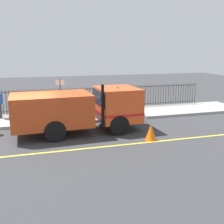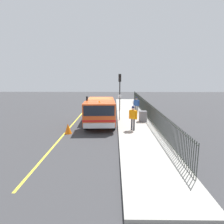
% 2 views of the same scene
% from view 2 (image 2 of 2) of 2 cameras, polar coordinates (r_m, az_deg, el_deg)
% --- Properties ---
extents(ground_plane, '(60.30, 60.30, 0.00)m').
position_cam_2_polar(ground_plane, '(18.84, -3.70, -1.67)').
color(ground_plane, '#38383A').
rests_on(ground_plane, ground).
extents(sidewalk_slab, '(2.94, 27.41, 0.15)m').
position_cam_2_polar(sidewalk_slab, '(18.85, 6.05, -1.47)').
color(sidewalk_slab, '#A3A099').
rests_on(sidewalk_slab, ground).
extents(lane_marking, '(0.12, 24.67, 0.01)m').
position_cam_2_polar(lane_marking, '(19.11, -9.97, -1.62)').
color(lane_marking, yellow).
rests_on(lane_marking, ground).
extents(work_truck, '(2.59, 6.33, 2.44)m').
position_cam_2_polar(work_truck, '(15.97, -3.51, 0.67)').
color(work_truck, '#D84C1E').
rests_on(work_truck, ground).
extents(worker_standing, '(0.57, 0.46, 1.79)m').
position_cam_2_polar(worker_standing, '(13.82, 6.28, -1.01)').
color(worker_standing, orange).
rests_on(worker_standing, sidewalk_slab).
extents(pedestrian_distant, '(0.60, 0.35, 1.70)m').
position_cam_2_polar(pedestrian_distant, '(20.24, 7.27, 2.54)').
color(pedestrian_distant, '#264C99').
rests_on(pedestrian_distant, sidewalk_slab).
extents(iron_fence, '(0.04, 23.34, 1.49)m').
position_cam_2_polar(iron_fence, '(18.86, 10.17, 0.98)').
color(iron_fence, '#2D332D').
rests_on(iron_fence, sidewalk_slab).
extents(traffic_light_near, '(0.31, 0.23, 4.08)m').
position_cam_2_polar(traffic_light_near, '(21.55, 2.34, 8.08)').
color(traffic_light_near, black).
rests_on(traffic_light_near, sidewalk_slab).
extents(utility_cabinet, '(0.63, 0.49, 0.92)m').
position_cam_2_polar(utility_cabinet, '(16.69, 9.15, -1.27)').
color(utility_cabinet, slate).
rests_on(utility_cabinet, sidewalk_slab).
extents(traffic_cone, '(0.51, 0.51, 0.73)m').
position_cam_2_polar(traffic_cone, '(13.95, -12.94, -4.84)').
color(traffic_cone, orange).
rests_on(traffic_cone, ground).
extents(street_sign, '(0.29, 0.44, 2.34)m').
position_cam_2_polar(street_sign, '(16.81, 2.27, 2.41)').
color(street_sign, '#4C4C4C').
rests_on(street_sign, sidewalk_slab).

